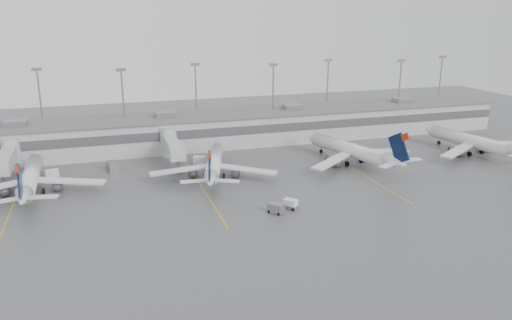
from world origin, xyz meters
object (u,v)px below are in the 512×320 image
object	(u,v)px
jet_mid_right	(353,150)
baggage_tug	(290,205)
jet_far_right	(475,142)
jet_mid_left	(214,164)
jet_far_left	(30,178)

from	to	relation	value
jet_mid_right	baggage_tug	size ratio (longest dim) A/B	10.00
jet_mid_right	jet_far_right	xyz separation A→B (m)	(32.51, -1.88, -0.02)
jet_mid_right	jet_mid_left	bearing A→B (deg)	164.39
jet_mid_left	jet_far_right	distance (m)	65.43
jet_far_left	jet_mid_left	world-z (taller)	jet_far_left
jet_far_left	jet_mid_right	bearing A→B (deg)	-1.83
baggage_tug	jet_far_right	bearing A→B (deg)	-19.78
jet_far_left	jet_mid_left	distance (m)	36.07
jet_mid_right	jet_far_right	distance (m)	32.56
jet_far_left	jet_mid_right	size ratio (longest dim) A/B	0.99
jet_mid_left	baggage_tug	size ratio (longest dim) A/B	9.27
jet_mid_left	jet_far_left	bearing A→B (deg)	-165.39
jet_far_right	baggage_tug	distance (m)	59.57
jet_mid_right	jet_far_right	world-z (taller)	jet_mid_right
jet_far_right	jet_far_left	bearing A→B (deg)	168.24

